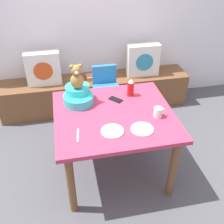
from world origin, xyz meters
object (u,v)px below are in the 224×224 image
(teddy_bear, at_px, (77,77))
(dinner_plate_near, at_px, (142,129))
(dining_table, at_px, (114,122))
(coffee_mug, at_px, (158,112))
(pillow_floral_right, at_px, (143,60))
(infant_seat_teal, at_px, (78,96))
(ketchup_bottle, at_px, (131,88))
(book_stack, at_px, (94,77))
(dinner_plate_far, at_px, (112,131))
(pillow_floral_left, at_px, (43,69))
(cell_phone, at_px, (116,100))
(highchair, at_px, (106,90))

(teddy_bear, relative_size, dinner_plate_near, 1.25)
(dining_table, xyz_separation_m, coffee_mug, (0.39, -0.13, 0.15))
(teddy_bear, relative_size, coffee_mug, 2.08)
(pillow_floral_right, bearing_deg, infant_seat_teal, -135.01)
(ketchup_bottle, distance_m, dinner_plate_near, 0.59)
(ketchup_bottle, bearing_deg, coffee_mug, -69.99)
(pillow_floral_right, distance_m, dinner_plate_near, 1.61)
(pillow_floral_right, xyz_separation_m, dining_table, (-0.67, -1.25, -0.04))
(pillow_floral_right, distance_m, infant_seat_teal, 1.38)
(dining_table, height_order, teddy_bear, teddy_bear)
(ketchup_bottle, bearing_deg, book_stack, 104.48)
(infant_seat_teal, xyz_separation_m, dinner_plate_far, (0.24, -0.53, -0.07))
(pillow_floral_left, height_order, cell_phone, pillow_floral_left)
(ketchup_bottle, height_order, coffee_mug, ketchup_bottle)
(teddy_bear, bearing_deg, coffee_mug, -29.72)
(infant_seat_teal, height_order, ketchup_bottle, ketchup_bottle)
(pillow_floral_left, height_order, book_stack, pillow_floral_left)
(pillow_floral_right, height_order, teddy_bear, teddy_bear)
(infant_seat_teal, distance_m, teddy_bear, 0.21)
(dinner_plate_far, bearing_deg, pillow_floral_right, 63.91)
(infant_seat_teal, bearing_deg, dinner_plate_near, -48.41)
(highchair, xyz_separation_m, cell_phone, (-0.01, -0.60, 0.22))
(infant_seat_teal, bearing_deg, pillow_floral_right, 44.99)
(teddy_bear, bearing_deg, dinner_plate_near, -48.38)
(pillow_floral_right, xyz_separation_m, book_stack, (-0.68, 0.02, -0.19))
(pillow_floral_right, relative_size, dinner_plate_far, 2.20)
(book_stack, xyz_separation_m, ketchup_bottle, (0.25, -0.97, 0.34))
(dining_table, distance_m, ketchup_bottle, 0.42)
(dining_table, height_order, dinner_plate_near, dinner_plate_near)
(infant_seat_teal, height_order, cell_phone, infant_seat_teal)
(dinner_plate_near, bearing_deg, coffee_mug, 38.82)
(cell_phone, bearing_deg, pillow_floral_right, 17.11)
(pillow_floral_left, xyz_separation_m, ketchup_bottle, (0.91, -0.95, 0.15))
(pillow_floral_right, xyz_separation_m, dinner_plate_far, (-0.74, -1.51, 0.07))
(dining_table, relative_size, dinner_plate_near, 5.61)
(dining_table, bearing_deg, ketchup_bottle, 51.45)
(dining_table, distance_m, teddy_bear, 0.56)
(book_stack, distance_m, ketchup_bottle, 1.06)
(book_stack, height_order, coffee_mug, coffee_mug)
(dinner_plate_near, bearing_deg, highchair, 95.83)
(infant_seat_teal, bearing_deg, pillow_floral_left, 110.47)
(teddy_bear, xyz_separation_m, dinner_plate_far, (0.24, -0.53, -0.27))
(pillow_floral_right, xyz_separation_m, teddy_bear, (-0.97, -0.97, 0.34))
(ketchup_bottle, bearing_deg, cell_phone, -160.28)
(dining_table, relative_size, infant_seat_teal, 3.40)
(pillow_floral_left, bearing_deg, infant_seat_teal, -69.53)
(ketchup_bottle, bearing_deg, pillow_floral_left, 133.59)
(highchair, height_order, dinner_plate_far, highchair)
(dining_table, bearing_deg, book_stack, 90.73)
(ketchup_bottle, bearing_deg, highchair, 106.69)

